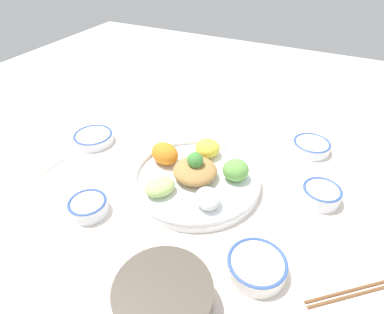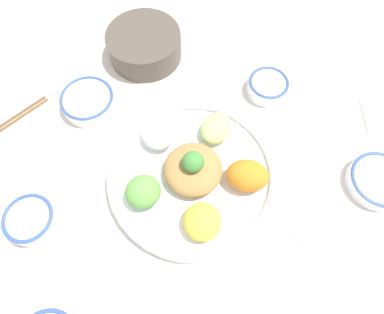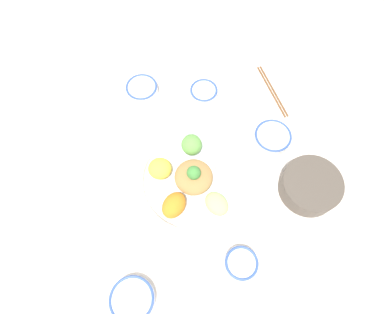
# 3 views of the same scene
# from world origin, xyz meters

# --- Properties ---
(ground_plane) EXTENTS (2.40, 2.40, 0.00)m
(ground_plane) POSITION_xyz_m (0.00, 0.00, 0.00)
(ground_plane) COLOR silver
(salad_platter) EXTENTS (0.34, 0.34, 0.10)m
(salad_platter) POSITION_xyz_m (-0.01, -0.02, 0.03)
(salad_platter) COLOR white
(salad_platter) RESTS_ON ground_plane
(sauce_bowl_red) EXTENTS (0.12, 0.12, 0.04)m
(sauce_bowl_red) POSITION_xyz_m (-0.20, -0.25, 0.02)
(sauce_bowl_red) COLOR white
(sauce_bowl_red) RESTS_ON ground_plane
(rice_bowl_blue) EXTENTS (0.12, 0.12, 0.03)m
(rice_bowl_blue) POSITION_xyz_m (0.02, 0.34, 0.02)
(rice_bowl_blue) COLOR white
(rice_bowl_blue) RESTS_ON ground_plane
(rice_bowl_plain) EXTENTS (0.09, 0.09, 0.04)m
(rice_bowl_plain) POSITION_xyz_m (0.06, -0.33, 0.02)
(rice_bowl_plain) COLOR white
(rice_bowl_plain) RESTS_ON ground_plane
(sauce_bowl_far) EXTENTS (0.09, 0.09, 0.04)m
(sauce_bowl_far) POSITION_xyz_m (-0.22, 0.16, 0.02)
(sauce_bowl_far) COLOR white
(sauce_bowl_far) RESTS_ON ground_plane
(side_serving_bowl) EXTENTS (0.18, 0.18, 0.07)m
(side_serving_bowl) POSITION_xyz_m (-0.35, -0.12, 0.04)
(side_serving_bowl) COLOR #51473D
(side_serving_bowl) RESTS_ON ground_plane
(chopsticks_pair_near) EXTENTS (0.16, 0.18, 0.01)m
(chopsticks_pair_near) POSITION_xyz_m (-0.15, -0.44, 0.00)
(chopsticks_pair_near) COLOR brown
(chopsticks_pair_near) RESTS_ON ground_plane
(serving_spoon_main) EXTENTS (0.13, 0.04, 0.01)m
(serving_spoon_main) POSITION_xyz_m (-0.18, 0.37, 0.00)
(serving_spoon_main) COLOR beige
(serving_spoon_main) RESTS_ON ground_plane
(serving_spoon_extra) EXTENTS (0.12, 0.07, 0.01)m
(serving_spoon_extra) POSITION_xyz_m (0.14, 0.18, 0.00)
(serving_spoon_extra) COLOR beige
(serving_spoon_extra) RESTS_ON ground_plane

